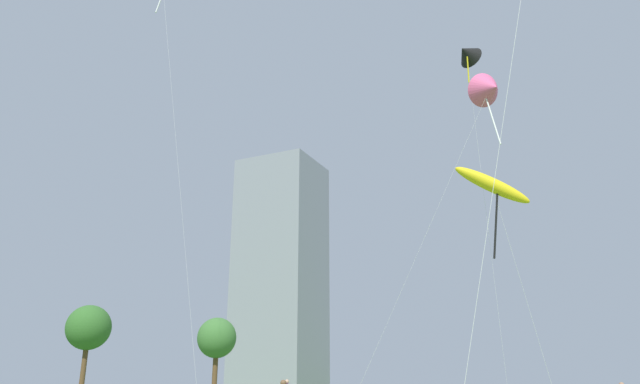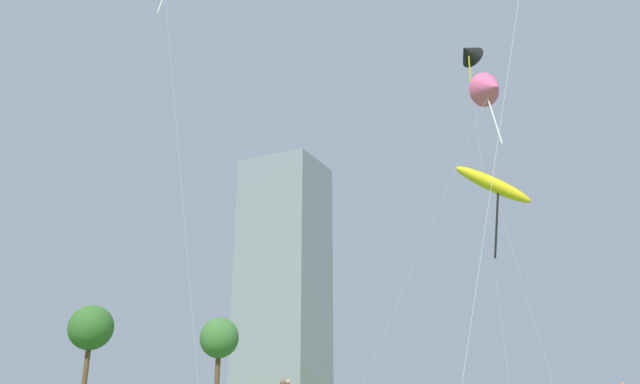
% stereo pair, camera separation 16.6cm
% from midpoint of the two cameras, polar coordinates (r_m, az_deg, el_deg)
% --- Properties ---
extents(kite_flying_0, '(2.41, 3.76, 26.34)m').
position_cam_midpoint_polar(kite_flying_0, '(45.88, 14.27, 13.21)').
color(kite_flying_0, silver).
rests_on(kite_flying_0, ground).
extents(kite_flying_1, '(11.70, 3.14, 21.17)m').
position_cam_midpoint_polar(kite_flying_1, '(39.43, 16.40, 9.81)').
color(kite_flying_1, silver).
rests_on(kite_flying_1, ground).
extents(kite_flying_4, '(4.00, 3.34, 12.15)m').
position_cam_midpoint_polar(kite_flying_4, '(29.39, 16.59, 0.61)').
color(kite_flying_4, silver).
rests_on(kite_flying_4, ground).
extents(park_tree_1, '(3.66, 3.66, 7.53)m').
position_cam_midpoint_polar(park_tree_1, '(56.69, -10.32, -14.14)').
color(park_tree_1, brown).
rests_on(park_tree_1, ground).
extents(park_tree_2, '(3.19, 3.19, 7.05)m').
position_cam_midpoint_polar(park_tree_2, '(45.95, -22.13, -12.44)').
color(park_tree_2, brown).
rests_on(park_tree_2, ground).
extents(distant_highrise_0, '(22.85, 21.49, 60.71)m').
position_cam_midpoint_polar(distant_highrise_0, '(156.75, -3.96, -7.78)').
color(distant_highrise_0, gray).
rests_on(distant_highrise_0, ground).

